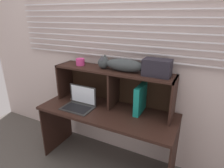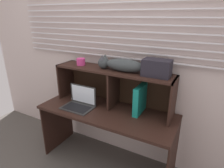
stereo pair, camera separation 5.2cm
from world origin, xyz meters
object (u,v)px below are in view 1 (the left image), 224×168
object	(u,v)px
binder_upright	(140,99)
small_basket	(80,62)
storage_box	(157,68)
cat	(121,65)
laptop	(79,103)
book_stack	(82,98)

from	to	relation	value
binder_upright	small_basket	bearing A→B (deg)	180.00
small_basket	storage_box	xyz separation A→B (m)	(0.90, 0.00, 0.04)
cat	storage_box	size ratio (longest dim) A/B	2.59
small_basket	storage_box	bearing A→B (deg)	0.00
binder_upright	small_basket	xyz separation A→B (m)	(-0.75, 0.00, 0.32)
laptop	cat	bearing A→B (deg)	25.18
cat	storage_box	distance (m)	0.38
cat	book_stack	size ratio (longest dim) A/B	3.10
book_stack	storage_box	size ratio (longest dim) A/B	0.84
book_stack	small_basket	distance (m)	0.46
cat	small_basket	xyz separation A→B (m)	(-0.52, -0.00, -0.03)
binder_upright	storage_box	distance (m)	0.39
laptop	binder_upright	distance (m)	0.69
small_basket	binder_upright	bearing A→B (deg)	0.00
small_basket	book_stack	bearing A→B (deg)	-164.51
cat	book_stack	xyz separation A→B (m)	(-0.53, -0.00, -0.48)
storage_box	cat	bearing A→B (deg)	180.00
laptop	binder_upright	xyz separation A→B (m)	(0.65, 0.20, 0.10)
laptop	small_basket	xyz separation A→B (m)	(-0.10, 0.20, 0.42)
cat	small_basket	distance (m)	0.52
laptop	book_stack	distance (m)	0.23
laptop	book_stack	size ratio (longest dim) A/B	1.57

